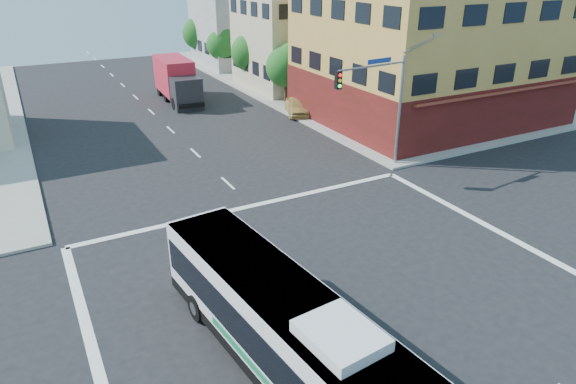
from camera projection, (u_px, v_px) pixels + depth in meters
ground at (352, 299)px, 20.19m from camera, size 120.00×120.00×0.00m
sidewalk_ne at (425, 68)px, 63.29m from camera, size 50.00×50.00×0.15m
corner_building_ne at (431, 46)px, 41.18m from camera, size 18.10×15.44×14.00m
building_east_near at (303, 42)px, 52.93m from camera, size 12.06×10.06×9.00m
building_east_far at (248, 23)px, 63.98m from camera, size 12.06×10.06×10.00m
signal_mast_ne at (381, 92)px, 30.56m from camera, size 7.91×1.13×8.07m
street_tree_a at (287, 64)px, 46.26m from camera, size 3.60×3.60×5.53m
street_tree_b at (250, 50)px, 52.63m from camera, size 3.80×3.80×5.79m
street_tree_c at (222, 43)px, 59.18m from camera, size 3.40×3.40×5.29m
street_tree_d at (199, 31)px, 65.44m from camera, size 4.00×4.00×6.03m
transit_bus at (279, 325)px, 16.12m from camera, size 3.76×11.97×3.49m
box_truck at (177, 81)px, 47.79m from camera, size 2.85×8.63×3.84m
parked_car at (297, 106)px, 44.00m from camera, size 3.09×4.61×1.46m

